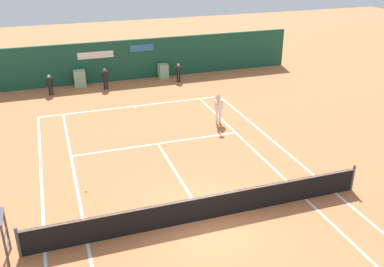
% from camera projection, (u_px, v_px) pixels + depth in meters
% --- Properties ---
extents(ground_plane, '(80.00, 80.00, 0.01)m').
position_uv_depth(ground_plane, '(199.00, 210.00, 15.55)').
color(ground_plane, '#C67042').
extents(tennis_net, '(12.10, 0.10, 1.07)m').
position_uv_depth(tennis_net, '(205.00, 207.00, 14.84)').
color(tennis_net, '#4C4C51').
rests_on(tennis_net, ground_plane).
extents(sponsor_back_wall, '(25.00, 1.02, 2.70)m').
position_uv_depth(sponsor_back_wall, '(117.00, 62.00, 29.15)').
color(sponsor_back_wall, '#194C38').
rests_on(sponsor_back_wall, ground_plane).
extents(player_on_baseline, '(0.65, 0.63, 1.76)m').
position_uv_depth(player_on_baseline, '(218.00, 107.00, 22.47)').
color(player_on_baseline, white).
rests_on(player_on_baseline, ground_plane).
extents(ball_kid_centre_post, '(0.46, 0.22, 1.38)m').
position_uv_depth(ball_kid_centre_post, '(105.00, 77.00, 27.61)').
color(ball_kid_centre_post, black).
rests_on(ball_kid_centre_post, ground_plane).
extents(ball_kid_right_post, '(0.42, 0.19, 1.26)m').
position_uv_depth(ball_kid_right_post, '(178.00, 72.00, 29.07)').
color(ball_kid_right_post, black).
rests_on(ball_kid_right_post, ground_plane).
extents(ball_kid_left_post, '(0.43, 0.20, 1.29)m').
position_uv_depth(ball_kid_left_post, '(50.00, 83.00, 26.64)').
color(ball_kid_left_post, black).
rests_on(ball_kid_left_post, ground_plane).
extents(tennis_ball_mid_court, '(0.07, 0.07, 0.07)m').
position_uv_depth(tennis_ball_mid_court, '(86.00, 191.00, 16.67)').
color(tennis_ball_mid_court, '#CCE033').
rests_on(tennis_ball_mid_court, ground_plane).
extents(tennis_ball_near_service_line, '(0.07, 0.07, 0.07)m').
position_uv_depth(tennis_ball_near_service_line, '(165.00, 146.00, 20.31)').
color(tennis_ball_near_service_line, '#CCE033').
rests_on(tennis_ball_near_service_line, ground_plane).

